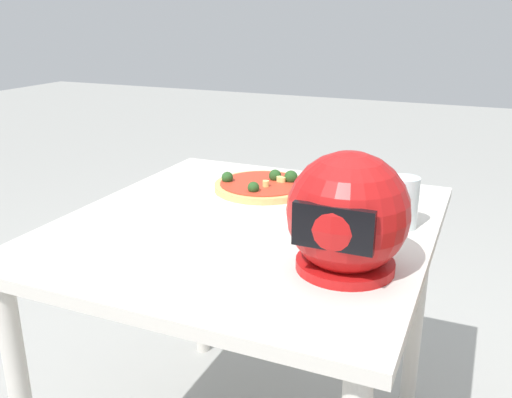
{
  "coord_description": "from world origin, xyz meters",
  "views": [
    {
      "loc": [
        -0.53,
        1.18,
        1.24
      ],
      "look_at": [
        0.02,
        -0.11,
        0.76
      ],
      "focal_mm": 38.79,
      "sensor_mm": 36.0,
      "label": 1
    }
  ],
  "objects": [
    {
      "name": "dining_table",
      "position": [
        0.0,
        0.0,
        0.65
      ],
      "size": [
        0.89,
        0.97,
        0.74
      ],
      "color": "beige",
      "rests_on": "ground"
    },
    {
      "name": "drinking_glass",
      "position": [
        -0.36,
        -0.11,
        0.81
      ],
      "size": [
        0.07,
        0.07,
        0.13
      ],
      "primitive_type": "cylinder",
      "color": "silver",
      "rests_on": "dining_table"
    },
    {
      "name": "motorcycle_helmet",
      "position": [
        -0.29,
        0.17,
        0.86
      ],
      "size": [
        0.24,
        0.24,
        0.24
      ],
      "color": "#B21414",
      "rests_on": "dining_table"
    },
    {
      "name": "pizza",
      "position": [
        0.05,
        -0.21,
        0.77
      ],
      "size": [
        0.28,
        0.28,
        0.05
      ],
      "color": "tan",
      "rests_on": "pizza_plate"
    },
    {
      "name": "pizza_plate",
      "position": [
        0.05,
        -0.21,
        0.75
      ],
      "size": [
        0.31,
        0.31,
        0.01
      ],
      "primitive_type": "cylinder",
      "color": "white",
      "rests_on": "dining_table"
    }
  ]
}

